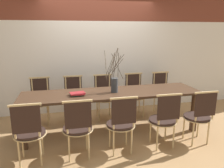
{
  "coord_description": "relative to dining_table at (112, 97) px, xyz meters",
  "views": [
    {
      "loc": [
        -0.85,
        -3.7,
        1.85
      ],
      "look_at": [
        0.0,
        0.0,
        0.92
      ],
      "focal_mm": 35.0,
      "sensor_mm": 36.0,
      "label": 1
    }
  ],
  "objects": [
    {
      "name": "chair_near_left",
      "position": [
        -0.68,
        -0.73,
        -0.18
      ],
      "size": [
        0.46,
        0.46,
        0.94
      ],
      "color": "black",
      "rests_on": "ground_plane"
    },
    {
      "name": "chair_far_center",
      "position": [
        -0.01,
        0.73,
        -0.18
      ],
      "size": [
        0.46,
        0.46,
        0.94
      ],
      "rotation": [
        0.0,
        0.0,
        3.14
      ],
      "color": "black",
      "rests_on": "ground_plane"
    },
    {
      "name": "chair_near_center",
      "position": [
        -0.02,
        -0.73,
        -0.18
      ],
      "size": [
        0.46,
        0.46,
        0.94
      ],
      "color": "black",
      "rests_on": "ground_plane"
    },
    {
      "name": "chair_near_leftend",
      "position": [
        -1.35,
        -0.73,
        -0.18
      ],
      "size": [
        0.46,
        0.46,
        0.94
      ],
      "color": "black",
      "rests_on": "ground_plane"
    },
    {
      "name": "wall_rear",
      "position": [
        0.0,
        1.28,
        0.92
      ],
      "size": [
        12.0,
        0.06,
        3.2
      ],
      "color": "white",
      "rests_on": "ground_plane"
    },
    {
      "name": "book_stack",
      "position": [
        -0.62,
        -0.07,
        0.12
      ],
      "size": [
        0.27,
        0.21,
        0.05
      ],
      "color": "#1E6B4C",
      "rests_on": "dining_table"
    },
    {
      "name": "ground_plane",
      "position": [
        0.0,
        0.0,
        -0.68
      ],
      "size": [
        16.0,
        16.0,
        0.0
      ],
      "primitive_type": "plane",
      "color": "#A87F51"
    },
    {
      "name": "chair_far_left",
      "position": [
        -0.65,
        0.73,
        -0.18
      ],
      "size": [
        0.46,
        0.46,
        0.94
      ],
      "rotation": [
        0.0,
        0.0,
        3.14
      ],
      "color": "black",
      "rests_on": "ground_plane"
    },
    {
      "name": "chair_far_right",
      "position": [
        0.69,
        0.73,
        -0.18
      ],
      "size": [
        0.46,
        0.46,
        0.94
      ],
      "rotation": [
        0.0,
        0.0,
        3.14
      ],
      "color": "black",
      "rests_on": "ground_plane"
    },
    {
      "name": "chair_far_rightend",
      "position": [
        1.34,
        0.73,
        -0.18
      ],
      "size": [
        0.46,
        0.46,
        0.94
      ],
      "rotation": [
        0.0,
        0.0,
        3.14
      ],
      "color": "black",
      "rests_on": "ground_plane"
    },
    {
      "name": "dining_table",
      "position": [
        0.0,
        0.0,
        0.0
      ],
      "size": [
        3.22,
        0.81,
        0.77
      ],
      "color": "#422B1C",
      "rests_on": "ground_plane"
    },
    {
      "name": "vase_centerpiece",
      "position": [
        0.04,
        -0.01,
        0.25
      ],
      "size": [
        0.38,
        0.35,
        0.78
      ],
      "color": "#33383D",
      "rests_on": "dining_table"
    },
    {
      "name": "chair_far_leftend",
      "position": [
        -1.32,
        0.73,
        -0.18
      ],
      "size": [
        0.46,
        0.46,
        0.94
      ],
      "rotation": [
        0.0,
        0.0,
        3.14
      ],
      "color": "black",
      "rests_on": "ground_plane"
    },
    {
      "name": "chair_near_right",
      "position": [
        0.68,
        -0.73,
        -0.18
      ],
      "size": [
        0.46,
        0.46,
        0.94
      ],
      "color": "black",
      "rests_on": "ground_plane"
    },
    {
      "name": "chair_near_rightend",
      "position": [
        1.31,
        -0.73,
        -0.18
      ],
      "size": [
        0.46,
        0.46,
        0.94
      ],
      "color": "black",
      "rests_on": "ground_plane"
    }
  ]
}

